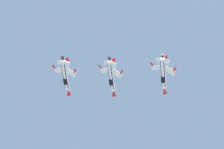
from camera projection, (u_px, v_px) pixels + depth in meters
The scene contains 3 objects.
fighter_jet_lead at pixel (66, 76), 179.23m from camera, with size 10.88×14.31×5.41m.
fighter_jet_left_wing at pixel (112, 77), 177.78m from camera, with size 10.72×14.31×5.82m.
fighter_jet_right_wing at pixel (164, 74), 175.86m from camera, with size 10.73×14.31×5.81m.
Camera 1 is at (-5.39, -7.25, 1.94)m, focal length 79.19 mm.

